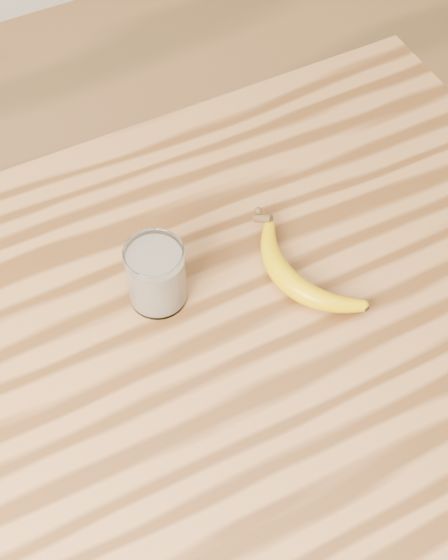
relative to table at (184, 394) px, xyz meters
name	(u,v)px	position (x,y,z in m)	size (l,w,h in m)	color
room	(153,72)	(0.00, 0.00, 0.58)	(4.04, 4.04, 2.70)	olive
table	(184,394)	(0.00, 0.00, 0.00)	(1.20, 0.80, 0.90)	#966334
smoothie_glass	(156,275)	(0.01, 0.09, 0.18)	(0.08, 0.08, 0.10)	white
banana	(290,283)	(0.17, 0.02, 0.15)	(0.10, 0.26, 0.03)	#C59900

